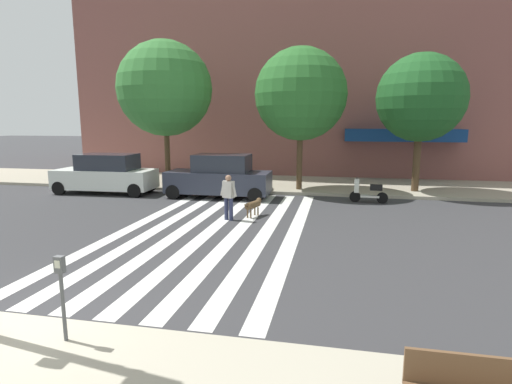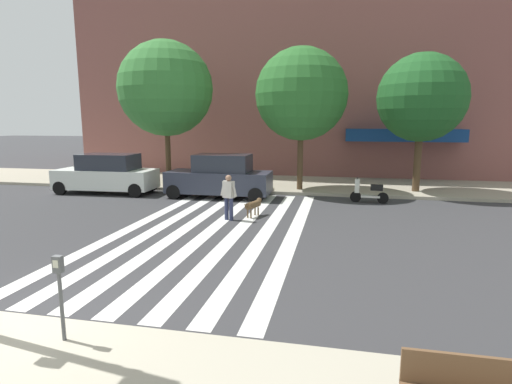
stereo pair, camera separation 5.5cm
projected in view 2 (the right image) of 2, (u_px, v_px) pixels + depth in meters
name	position (u px, v px, depth m)	size (l,w,h in m)	color
ground_plane	(178.00, 227.00, 13.60)	(160.00, 160.00, 0.00)	#353538
sidewalk_far	(245.00, 183.00, 22.97)	(80.00, 6.00, 0.15)	#A49C86
crosswalk_stripes	(213.00, 228.00, 13.35)	(5.85, 12.87, 0.01)	silver
parking_meter_curbside	(60.00, 286.00, 6.10)	(0.14, 0.11, 1.36)	#515456
parked_car_near_curb	(107.00, 174.00, 19.90)	(4.94, 2.07, 1.95)	silver
parked_car_behind_first	(220.00, 177.00, 18.71)	(4.81, 1.87, 2.02)	#2B2F3D
parked_scooter	(369.00, 192.00, 17.54)	(1.63, 0.50, 1.11)	black
street_tree_nearest	(166.00, 89.00, 20.75)	(4.86, 4.86, 7.47)	#4C3823
street_tree_middle	(301.00, 94.00, 19.51)	(4.48, 4.48, 6.91)	#4C3823
street_tree_further	(422.00, 98.00, 18.99)	(4.15, 4.15, 6.55)	#4C3823
pedestrian_dog_walker	(229.00, 195.00, 14.38)	(0.69, 0.35, 1.64)	#282D4C
dog_on_leash	(254.00, 205.00, 15.01)	(0.52, 1.11, 0.65)	brown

